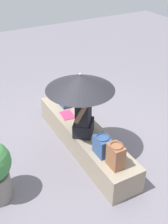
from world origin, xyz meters
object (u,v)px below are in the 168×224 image
at_px(handbag_black, 65,99).
at_px(shoulder_bag_spare, 102,146).
at_px(person_seated, 83,112).
at_px(magazine, 67,115).
at_px(parasol, 80,82).
at_px(tote_bag_canvas, 116,156).

height_order(handbag_black, shoulder_bag_spare, handbag_black).
relative_size(person_seated, handbag_black, 2.83).
relative_size(person_seated, magazine, 3.21).
bearing_deg(parasol, shoulder_bag_spare, 3.91).
height_order(person_seated, shoulder_bag_spare, person_seated).
bearing_deg(person_seated, tote_bag_canvas, 1.15).
height_order(parasol, shoulder_bag_spare, parasol).
distance_m(tote_bag_canvas, magazine, 1.44).
bearing_deg(parasol, handbag_black, 170.08).
xyz_separation_m(parasol, handbag_black, (-0.85, 0.15, -0.73)).
distance_m(person_seated, tote_bag_canvas, 0.87).
height_order(parasol, magazine, parasol).
bearing_deg(tote_bag_canvas, parasol, -176.02).
bearing_deg(tote_bag_canvas, shoulder_bag_spare, -175.90).
bearing_deg(shoulder_bag_spare, tote_bag_canvas, 4.10).
height_order(handbag_black, magazine, handbag_black).
relative_size(tote_bag_canvas, shoulder_bag_spare, 1.20).
height_order(parasol, handbag_black, parasol).
relative_size(parasol, tote_bag_canvas, 2.84).
relative_size(tote_bag_canvas, magazine, 1.29).
height_order(parasol, tote_bag_canvas, parasol).
bearing_deg(parasol, magazine, 175.14).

